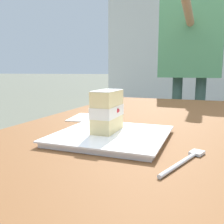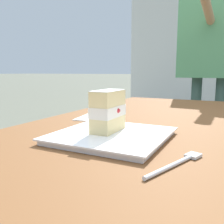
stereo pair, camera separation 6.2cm
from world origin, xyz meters
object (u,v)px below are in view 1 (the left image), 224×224
object	(u,v)px
dessert_plate	(112,136)
paper_napkin	(86,117)
patio_table	(154,154)
diner_person	(191,41)
dessert_fork	(185,160)
cake_slice	(107,111)

from	to	relation	value
dessert_plate	paper_napkin	world-z (taller)	dessert_plate
patio_table	diner_person	world-z (taller)	diner_person
patio_table	dessert_fork	xyz separation A→B (m)	(0.27, 0.11, 0.09)
dessert_plate	dessert_fork	bearing A→B (deg)	60.65
dessert_plate	cake_slice	world-z (taller)	cake_slice
dessert_fork	paper_napkin	bearing A→B (deg)	-132.09
dessert_plate	diner_person	distance (m)	1.43
patio_table	dessert_fork	bearing A→B (deg)	22.57
patio_table	diner_person	bearing A→B (deg)	179.28
dessert_plate	diner_person	xyz separation A→B (m)	(-1.38, 0.09, 0.38)
patio_table	cake_slice	world-z (taller)	cake_slice
cake_slice	dessert_fork	size ratio (longest dim) A/B	0.65
paper_napkin	patio_table	bearing A→B (deg)	74.20
cake_slice	paper_napkin	bearing A→B (deg)	-142.23
dessert_fork	paper_napkin	size ratio (longest dim) A/B	0.95
cake_slice	dessert_fork	world-z (taller)	cake_slice
patio_table	diner_person	distance (m)	1.30
patio_table	cake_slice	size ratio (longest dim) A/B	15.47
dessert_plate	paper_napkin	distance (m)	0.30
diner_person	dessert_fork	bearing A→B (deg)	3.68
cake_slice	paper_napkin	world-z (taller)	cake_slice
diner_person	paper_napkin	bearing A→B (deg)	-13.95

